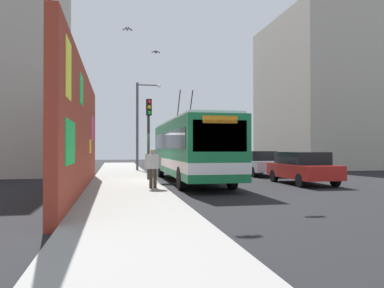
{
  "coord_description": "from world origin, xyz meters",
  "views": [
    {
      "loc": [
        -19.35,
        2.04,
        1.78
      ],
      "look_at": [
        0.56,
        -1.96,
        1.99
      ],
      "focal_mm": 35.79,
      "sensor_mm": 36.0,
      "label": 1
    }
  ],
  "objects_px": {
    "parked_car_champagne": "(230,160)",
    "street_lamp": "(140,120)",
    "parked_car_silver": "(258,163)",
    "parked_car_navy": "(214,158)",
    "pedestrian_at_curb": "(153,165)",
    "city_bus": "(190,148)",
    "parked_car_red": "(302,167)",
    "traffic_light": "(149,125)"
  },
  "relations": [
    {
      "from": "pedestrian_at_curb",
      "to": "parked_car_silver",
      "type": "bearing_deg",
      "value": -43.4
    },
    {
      "from": "city_bus",
      "to": "traffic_light",
      "type": "distance_m",
      "value": 2.46
    },
    {
      "from": "parked_car_navy",
      "to": "street_lamp",
      "type": "relative_size",
      "value": 0.73
    },
    {
      "from": "parked_car_navy",
      "to": "pedestrian_at_curb",
      "type": "distance_m",
      "value": 20.73
    },
    {
      "from": "pedestrian_at_curb",
      "to": "street_lamp",
      "type": "distance_m",
      "value": 13.24
    },
    {
      "from": "parked_car_navy",
      "to": "parked_car_red",
      "type": "bearing_deg",
      "value": -180.0
    },
    {
      "from": "parked_car_silver",
      "to": "parked_car_navy",
      "type": "distance_m",
      "value": 11.34
    },
    {
      "from": "pedestrian_at_curb",
      "to": "parked_car_champagne",
      "type": "bearing_deg",
      "value": -28.25
    },
    {
      "from": "traffic_light",
      "to": "street_lamp",
      "type": "relative_size",
      "value": 0.65
    },
    {
      "from": "parked_car_navy",
      "to": "parked_car_silver",
      "type": "bearing_deg",
      "value": 180.0
    },
    {
      "from": "parked_car_silver",
      "to": "traffic_light",
      "type": "bearing_deg",
      "value": 116.42
    },
    {
      "from": "parked_car_champagne",
      "to": "parked_car_navy",
      "type": "bearing_deg",
      "value": -0.0
    },
    {
      "from": "parked_car_champagne",
      "to": "parked_car_navy",
      "type": "xyz_separation_m",
      "value": [
        5.27,
        -0.0,
        0.0
      ]
    },
    {
      "from": "parked_car_silver",
      "to": "parked_car_champagne",
      "type": "bearing_deg",
      "value": -0.0
    },
    {
      "from": "traffic_light",
      "to": "parked_car_silver",
      "type": "bearing_deg",
      "value": -63.58
    },
    {
      "from": "city_bus",
      "to": "parked_car_champagne",
      "type": "relative_size",
      "value": 2.62
    },
    {
      "from": "parked_car_silver",
      "to": "pedestrian_at_curb",
      "type": "relative_size",
      "value": 2.79
    },
    {
      "from": "parked_car_champagne",
      "to": "pedestrian_at_curb",
      "type": "height_order",
      "value": "pedestrian_at_curb"
    },
    {
      "from": "parked_car_champagne",
      "to": "pedestrian_at_curb",
      "type": "distance_m",
      "value": 15.94
    },
    {
      "from": "parked_car_silver",
      "to": "traffic_light",
      "type": "xyz_separation_m",
      "value": [
        -3.65,
        7.35,
        2.12
      ]
    },
    {
      "from": "city_bus",
      "to": "pedestrian_at_curb",
      "type": "relative_size",
      "value": 7.33
    },
    {
      "from": "city_bus",
      "to": "parked_car_champagne",
      "type": "xyz_separation_m",
      "value": [
        9.91,
        -5.2,
        -0.95
      ]
    },
    {
      "from": "street_lamp",
      "to": "traffic_light",
      "type": "bearing_deg",
      "value": 179.29
    },
    {
      "from": "city_bus",
      "to": "parked_car_navy",
      "type": "distance_m",
      "value": 16.08
    },
    {
      "from": "traffic_light",
      "to": "pedestrian_at_curb",
      "type": "bearing_deg",
      "value": 177.44
    },
    {
      "from": "parked_car_silver",
      "to": "parked_car_navy",
      "type": "bearing_deg",
      "value": -0.0
    },
    {
      "from": "city_bus",
      "to": "parked_car_red",
      "type": "height_order",
      "value": "city_bus"
    },
    {
      "from": "traffic_light",
      "to": "parked_car_champagne",
      "type": "bearing_deg",
      "value": -37.11
    },
    {
      "from": "parked_car_champagne",
      "to": "traffic_light",
      "type": "relative_size",
      "value": 1.07
    },
    {
      "from": "parked_car_silver",
      "to": "street_lamp",
      "type": "relative_size",
      "value": 0.69
    },
    {
      "from": "parked_car_red",
      "to": "parked_car_champagne",
      "type": "relative_size",
      "value": 1.0
    },
    {
      "from": "parked_car_navy",
      "to": "street_lamp",
      "type": "xyz_separation_m",
      "value": [
        -6.37,
        7.24,
        3.03
      ]
    },
    {
      "from": "parked_car_red",
      "to": "city_bus",
      "type": "bearing_deg",
      "value": 67.37
    },
    {
      "from": "parked_car_red",
      "to": "parked_car_navy",
      "type": "xyz_separation_m",
      "value": [
        17.35,
        0.0,
        -0.0
      ]
    },
    {
      "from": "pedestrian_at_curb",
      "to": "street_lamp",
      "type": "relative_size",
      "value": 0.25
    },
    {
      "from": "parked_car_silver",
      "to": "street_lamp",
      "type": "xyz_separation_m",
      "value": [
        4.96,
        7.24,
        3.03
      ]
    },
    {
      "from": "parked_car_champagne",
      "to": "street_lamp",
      "type": "height_order",
      "value": "street_lamp"
    },
    {
      "from": "pedestrian_at_curb",
      "to": "traffic_light",
      "type": "distance_m",
      "value": 4.72
    },
    {
      "from": "parked_car_silver",
      "to": "parked_car_navy",
      "type": "relative_size",
      "value": 0.95
    },
    {
      "from": "parked_car_silver",
      "to": "traffic_light",
      "type": "distance_m",
      "value": 8.48
    },
    {
      "from": "parked_car_silver",
      "to": "pedestrian_at_curb",
      "type": "distance_m",
      "value": 10.98
    },
    {
      "from": "pedestrian_at_curb",
      "to": "street_lamp",
      "type": "bearing_deg",
      "value": -1.33
    }
  ]
}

